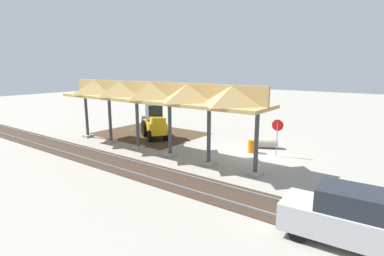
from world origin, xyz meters
The scene contains 10 objects.
ground_plane centered at (0.00, 0.00, 0.00)m, with size 120.00×120.00×0.00m, color gray.
dirt_work_zone centered at (10.19, -0.38, 0.00)m, with size 9.10×7.00×0.01m, color #42301E.
platform_canopy centered at (5.75, 3.71, 4.16)m, with size 16.66×3.20×4.90m.
rail_tracks centered at (0.00, 6.99, 0.03)m, with size 60.00×2.58×0.15m.
stop_sign centered at (-1.56, -0.48, 1.80)m, with size 0.76×0.12×2.49m.
backhoe centered at (8.77, 0.43, 1.26)m, with size 5.09×3.86×2.82m.
dirt_mound centered at (11.74, -1.27, 0.00)m, with size 5.71×5.71×1.74m, color #42301E.
concrete_pipe centered at (-0.20, -2.04, 0.37)m, with size 1.74×1.38×0.75m.
distant_parked_car centered at (-7.32, 8.03, 0.98)m, with size 4.29×1.97×1.98m.
traffic_barrel centered at (0.13, -0.31, 0.45)m, with size 0.56×0.56×0.90m, color orange.
Camera 1 is at (-8.56, 18.44, 5.84)m, focal length 28.00 mm.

